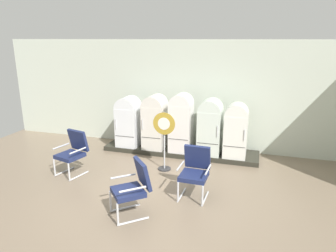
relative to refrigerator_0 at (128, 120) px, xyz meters
name	(u,v)px	position (x,y,z in m)	size (l,w,h in m)	color
ground	(142,207)	(1.52, -2.89, -0.91)	(12.00, 10.00, 0.05)	#806D58
back_wall	(186,94)	(1.52, 0.77, 0.69)	(11.76, 0.12, 3.14)	silver
display_plinth	(180,151)	(1.52, 0.13, -0.83)	(4.36, 0.95, 0.13)	#2E2D25
refrigerator_0	(128,120)	(0.00, 0.00, 0.00)	(0.63, 0.63, 1.44)	white
refrigerator_1	(155,120)	(0.79, 0.03, 0.05)	(0.60, 0.70, 1.53)	silver
refrigerator_2	(181,121)	(1.57, 0.00, 0.09)	(0.59, 0.63, 1.61)	white
refrigerator_3	(210,125)	(2.36, 0.03, 0.03)	(0.61, 0.69, 1.50)	silver
refrigerator_4	(236,129)	(3.05, -0.01, 0.00)	(0.59, 0.62, 1.43)	white
armchair_left	(73,150)	(-0.60, -1.93, -0.31)	(0.71, 0.79, 1.05)	silver
armchair_right	(195,169)	(2.42, -2.19, -0.31)	(0.62, 0.69, 1.05)	silver
armchair_center	(133,186)	(1.50, -3.21, -0.31)	(0.86, 0.85, 1.05)	silver
sign_stand	(164,140)	(1.43, -1.12, -0.10)	(0.55, 0.32, 1.47)	#2D2D30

